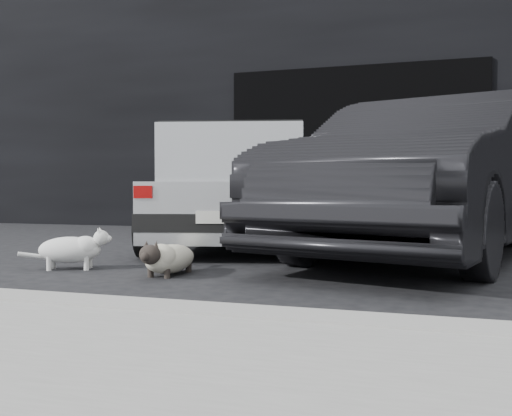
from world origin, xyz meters
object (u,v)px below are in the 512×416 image
(cat_siamese, at_px, (167,258))
(cat_white, at_px, (74,249))
(second_car, at_px, (433,175))
(silver_hatchback, at_px, (241,184))

(cat_siamese, relative_size, cat_white, 1.23)
(second_car, height_order, cat_white, second_car)
(silver_hatchback, bearing_deg, second_car, -22.98)
(second_car, bearing_deg, silver_hatchback, -173.94)
(second_car, xyz_separation_m, cat_siamese, (-1.96, -1.99, -0.67))
(silver_hatchback, height_order, second_car, second_car)
(silver_hatchback, height_order, cat_white, silver_hatchback)
(cat_siamese, height_order, cat_white, cat_white)
(silver_hatchback, bearing_deg, cat_siamese, -99.03)
(silver_hatchback, bearing_deg, cat_white, -121.12)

